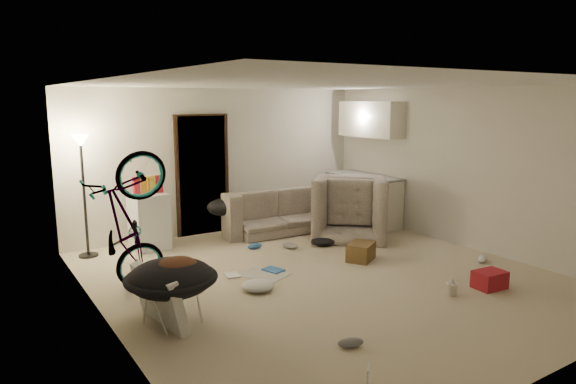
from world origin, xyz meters
TOP-DOWN VIEW (x-y plane):
  - floor at (0.00, 0.00)m, footprint 5.50×6.00m
  - ceiling at (0.00, 0.00)m, footprint 5.50×6.00m
  - wall_back at (0.00, 3.01)m, footprint 5.50×0.02m
  - wall_front at (0.00, -3.01)m, footprint 5.50×0.02m
  - wall_left at (-2.76, 0.00)m, footprint 0.02×6.00m
  - wall_right at (2.76, 0.00)m, footprint 0.02×6.00m
  - doorway at (-0.40, 2.97)m, footprint 0.85×0.10m
  - door_trim at (-0.40, 2.94)m, footprint 0.97×0.04m
  - floor_lamp at (-2.40, 2.65)m, footprint 0.28×0.28m
  - kitchen_counter at (2.43, 2.00)m, footprint 0.60×1.50m
  - counter_top at (2.43, 2.00)m, footprint 0.64×1.54m
  - kitchen_uppers at (2.56, 2.00)m, footprint 0.38×1.40m
  - sofa at (0.70, 2.45)m, footprint 2.02×0.87m
  - armchair at (1.70, 1.50)m, footprint 1.60×1.58m
  - bicycle at (-2.30, 0.83)m, footprint 1.78×0.80m
  - mini_fridge at (-1.49, 2.55)m, footprint 0.54×0.54m
  - snack_box_0 at (-1.66, 2.55)m, footprint 0.11×0.09m
  - snack_box_1 at (-1.54, 2.55)m, footprint 0.12×0.10m
  - snack_box_2 at (-1.42, 2.55)m, footprint 0.11×0.08m
  - snack_box_3 at (-1.30, 2.55)m, footprint 0.11×0.08m
  - saucer_chair at (-2.18, -0.27)m, footprint 0.96×0.96m
  - hoodie at (-2.13, -0.30)m, footprint 0.57×0.51m
  - sofa_drape at (-0.25, 2.45)m, footprint 0.62×0.53m
  - tv_box at (-2.30, -0.23)m, footprint 0.34×0.91m
  - drink_case_a at (0.90, 0.29)m, footprint 0.55×0.50m
  - drink_case_b at (1.49, -1.44)m, footprint 0.40×0.31m
  - juicer at (0.91, -1.33)m, footprint 0.14×0.14m
  - newspaper at (-0.62, 0.51)m, footprint 0.65×0.72m
  - book_blue at (-0.43, 0.57)m, footprint 0.27×0.32m
  - book_white at (-0.99, 0.71)m, footprint 0.22×0.26m
  - shoe_0 at (-0.12, 1.63)m, footprint 0.25×0.11m
  - shoe_1 at (0.34, 1.33)m, footprint 0.23×0.28m
  - shoe_3 at (-0.96, -1.70)m, footprint 0.28×0.19m
  - shoe_4 at (2.30, -0.73)m, footprint 0.30×0.23m
  - clothes_lump_b at (0.92, 1.23)m, footprint 0.47×0.42m
  - clothes_lump_c at (-0.97, 0.05)m, footprint 0.53×0.52m

SIDE VIEW (x-z plane):
  - floor at x=0.00m, z-range -0.02..0.00m
  - newspaper at x=-0.62m, z-range 0.00..0.01m
  - book_white at x=-0.99m, z-range 0.00..0.02m
  - book_blue at x=-0.43m, z-range 0.00..0.03m
  - shoe_0 at x=-0.12m, z-range 0.00..0.09m
  - shoe_3 at x=-0.96m, z-range 0.00..0.09m
  - shoe_1 at x=0.34m, z-range 0.00..0.10m
  - shoe_4 at x=2.30m, z-range 0.00..0.10m
  - clothes_lump_c at x=-0.97m, z-range 0.00..0.12m
  - clothes_lump_b at x=0.92m, z-range 0.00..0.13m
  - juicer at x=0.91m, z-range -0.02..0.19m
  - drink_case_b at x=1.49m, z-range 0.00..0.22m
  - drink_case_a at x=0.90m, z-range 0.00..0.26m
  - sofa at x=0.70m, z-range 0.00..0.58m
  - tv_box at x=-2.30m, z-range 0.00..0.59m
  - armchair at x=1.70m, z-range 0.00..0.78m
  - saucer_chair at x=-2.18m, z-range 0.06..0.75m
  - mini_fridge at x=-1.49m, z-range 0.00..0.88m
  - kitchen_counter at x=2.43m, z-range 0.00..0.88m
  - bicycle at x=-2.30m, z-range -0.05..0.97m
  - sofa_drape at x=-0.25m, z-range 0.40..0.68m
  - hoodie at x=-2.13m, z-range 0.50..0.72m
  - counter_top at x=2.43m, z-range 0.88..0.92m
  - snack_box_0 at x=-1.66m, z-range 0.85..1.15m
  - snack_box_1 at x=-1.54m, z-range 0.85..1.15m
  - snack_box_2 at x=-1.42m, z-range 0.85..1.15m
  - snack_box_3 at x=-1.30m, z-range 0.85..1.15m
  - doorway at x=-0.40m, z-range 0.00..2.04m
  - door_trim at x=-0.40m, z-range -0.03..2.07m
  - wall_back at x=0.00m, z-range 0.00..2.50m
  - wall_front at x=0.00m, z-range 0.00..2.50m
  - wall_left at x=-2.76m, z-range 0.00..2.50m
  - wall_right at x=2.76m, z-range 0.00..2.50m
  - floor_lamp at x=-2.40m, z-range 0.40..2.21m
  - kitchen_uppers at x=2.56m, z-range 1.62..2.27m
  - ceiling at x=0.00m, z-range 2.50..2.52m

